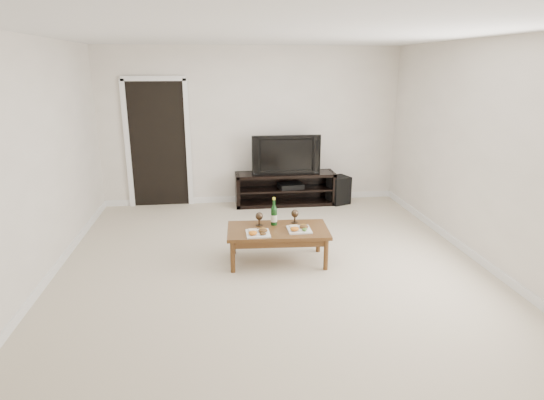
{
  "coord_description": "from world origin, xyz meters",
  "views": [
    {
      "loc": [
        -0.61,
        -4.87,
        2.3
      ],
      "look_at": [
        0.05,
        0.44,
        0.7
      ],
      "focal_mm": 30.0,
      "sensor_mm": 36.0,
      "label": 1
    }
  ],
  "objects_px": {
    "subwoofer": "(338,190)",
    "coffee_table": "(278,245)",
    "television": "(285,154)",
    "media_console": "(285,189)"
  },
  "relations": [
    {
      "from": "media_console",
      "to": "coffee_table",
      "type": "height_order",
      "value": "media_console"
    },
    {
      "from": "television",
      "to": "coffee_table",
      "type": "bearing_deg",
      "value": -100.46
    },
    {
      "from": "subwoofer",
      "to": "coffee_table",
      "type": "bearing_deg",
      "value": -141.87
    },
    {
      "from": "subwoofer",
      "to": "coffee_table",
      "type": "xyz_separation_m",
      "value": [
        -1.37,
        -2.27,
        -0.03
      ]
    },
    {
      "from": "television",
      "to": "subwoofer",
      "type": "bearing_deg",
      "value": -3.43
    },
    {
      "from": "media_console",
      "to": "television",
      "type": "distance_m",
      "value": 0.6
    },
    {
      "from": "television",
      "to": "subwoofer",
      "type": "height_order",
      "value": "television"
    },
    {
      "from": "coffee_table",
      "to": "television",
      "type": "bearing_deg",
      "value": 79.16
    },
    {
      "from": "television",
      "to": "coffee_table",
      "type": "relative_size",
      "value": 0.95
    },
    {
      "from": "television",
      "to": "subwoofer",
      "type": "relative_size",
      "value": 2.38
    }
  ]
}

